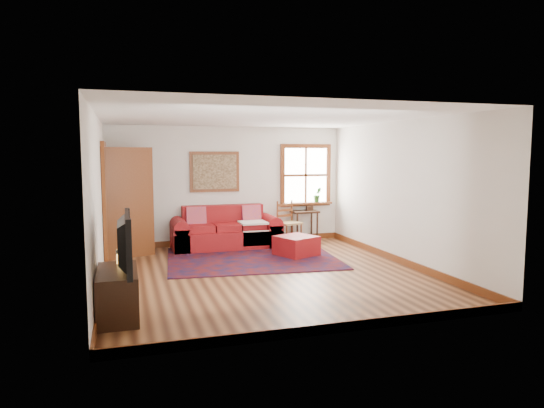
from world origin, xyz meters
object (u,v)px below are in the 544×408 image
object	(u,v)px
red_ottoman	(296,246)
ladder_back_chair	(288,221)
media_cabinet	(118,294)
side_table	(305,216)
red_leather_sofa	(226,234)

from	to	relation	value
red_ottoman	ladder_back_chair	bearing A→B (deg)	55.67
red_ottoman	media_cabinet	size ratio (longest dim) A/B	0.64
red_ottoman	media_cabinet	world-z (taller)	media_cabinet
red_ottoman	side_table	xyz separation A→B (m)	(0.70, 1.39, 0.37)
red_ottoman	ladder_back_chair	size ratio (longest dim) A/B	0.71
red_leather_sofa	media_cabinet	distance (m)	4.35
red_leather_sofa	red_ottoman	bearing A→B (deg)	-46.86
ladder_back_chair	side_table	bearing A→B (deg)	25.41
red_leather_sofa	side_table	distance (m)	1.85
red_ottoman	media_cabinet	distance (m)	4.15
ladder_back_chair	media_cabinet	size ratio (longest dim) A/B	0.90
side_table	ladder_back_chair	bearing A→B (deg)	-154.59
side_table	ladder_back_chair	world-z (taller)	ladder_back_chair
red_ottoman	ladder_back_chair	xyz separation A→B (m)	(0.23, 1.17, 0.31)
media_cabinet	ladder_back_chair	bearing A→B (deg)	47.76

